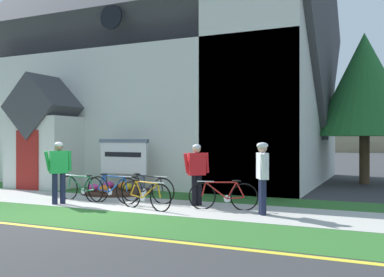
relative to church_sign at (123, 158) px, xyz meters
The scene contains 16 objects.
ground 1.81m from the church_sign, ahead, with size 140.00×140.00×0.00m, color #333335.
sidewalk_slab 2.63m from the church_sign, 114.41° to the right, with size 32.00×2.41×0.01m, color #B7B5AD.
church_lawn 1.51m from the church_sign, behind, with size 24.00×1.68×0.01m, color #2D6628.
church_building 6.32m from the church_sign, 95.97° to the left, with size 13.93×11.38×12.24m.
church_sign is the anchor object (origin of this frame).
flower_bed 1.14m from the church_sign, 94.79° to the right, with size 2.28×2.28×0.34m.
bicycle_white 2.39m from the church_sign, 88.73° to the right, with size 1.73×0.25×0.79m.
bicycle_orange 2.72m from the church_sign, 42.23° to the right, with size 1.80×0.13×0.84m.
bicycle_blue 2.60m from the church_sign, 63.68° to the right, with size 1.75×0.11×0.83m.
bicycle_red 4.85m from the church_sign, 25.11° to the right, with size 1.73×0.46×0.78m.
bicycle_yellow 3.82m from the church_sign, 48.20° to the right, with size 1.71×0.46×0.77m.
cyclist_in_red_jersey 3.03m from the church_sign, 91.96° to the right, with size 0.50×0.58×1.72m.
cyclist_in_yellow_jersey 3.86m from the church_sign, 26.25° to the right, with size 0.55×0.52×1.66m.
cyclist_in_blue_jersey 5.91m from the church_sign, 23.35° to the right, with size 0.40×0.78×1.72m.
roadside_conifer 9.97m from the church_sign, 40.41° to the left, with size 4.00×4.00×6.03m.
distant_hill 70.38m from the church_sign, 92.47° to the left, with size 77.82×48.35×20.43m, color #847A5B.
Camera 1 is at (6.73, -8.18, 1.80)m, focal length 40.46 mm.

